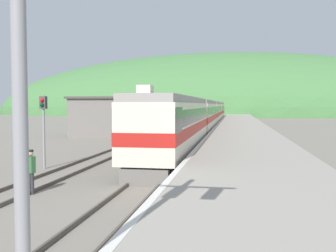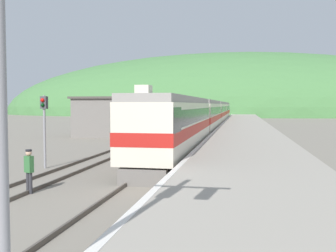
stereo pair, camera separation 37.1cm
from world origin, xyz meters
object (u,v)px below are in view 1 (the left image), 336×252
object	(u,v)px
carriage_fourth	(217,111)
track_worker	(31,169)
express_train_lead_car	(175,125)
carriage_second	(201,116)
signal_post_siding	(43,116)
carriage_third	(211,113)

from	to	relation	value
carriage_fourth	track_worker	bearing A→B (deg)	-93.27
express_train_lead_car	carriage_fourth	size ratio (longest dim) A/B	1.00
express_train_lead_car	carriage_fourth	world-z (taller)	express_train_lead_car
carriage_fourth	track_worker	xyz separation A→B (m)	(-4.19, -73.35, -1.22)
express_train_lead_car	carriage_fourth	xyz separation A→B (m)	(0.00, 61.67, -0.01)
carriage_second	carriage_fourth	world-z (taller)	same
carriage_fourth	signal_post_siding	xyz separation A→B (m)	(-6.71, -67.32, 0.72)
carriage_second	track_worker	distance (m)	32.66
express_train_lead_car	track_worker	xyz separation A→B (m)	(-4.19, -11.68, -1.23)
express_train_lead_car	carriage_second	size ratio (longest dim) A/B	1.00
carriage_fourth	carriage_second	bearing A→B (deg)	-90.00
carriage_second	track_worker	bearing A→B (deg)	-97.38
carriage_fourth	signal_post_siding	bearing A→B (deg)	-95.69
track_worker	signal_post_siding	bearing A→B (deg)	112.68
express_train_lead_car	signal_post_siding	world-z (taller)	express_train_lead_car
express_train_lead_car	signal_post_siding	bearing A→B (deg)	-139.96
carriage_fourth	track_worker	size ratio (longest dim) A/B	10.76
carriage_fourth	track_worker	distance (m)	73.48
carriage_third	carriage_fourth	distance (m)	20.49
express_train_lead_car	carriage_third	bearing A→B (deg)	90.00
express_train_lead_car	carriage_fourth	distance (m)	61.67
express_train_lead_car	carriage_second	distance (m)	20.70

